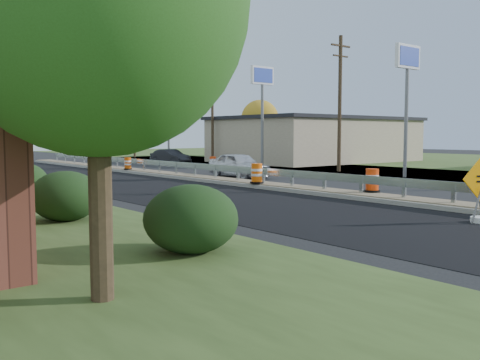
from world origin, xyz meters
TOP-DOWN VIEW (x-y plane):
  - ground at (0.00, 0.00)m, footprint 140.00×140.00m
  - grass_verge_far at (30.00, 10.00)m, footprint 40.00×120.00m
  - milled_overlay at (-4.40, 10.00)m, footprint 7.20×120.00m
  - median at (0.00, 8.00)m, footprint 1.60×55.00m
  - guardrail at (0.00, 9.00)m, footprint 0.10×46.15m
  - retail_building_near at (20.99, 20.00)m, footprint 18.50×12.50m
  - pylon_sign_south at (10.50, 3.00)m, footprint 2.20×0.30m
  - pylon_sign_mid at (10.50, 16.00)m, footprint 2.20×0.30m
  - pylon_sign_north at (10.50, 30.00)m, footprint 2.20×0.30m
  - utility_pole_smid at (11.50, 9.00)m, footprint 1.90×0.26m
  - utility_pole_nmid at (11.50, 24.00)m, footprint 1.90×0.26m
  - utility_pole_north at (11.50, 39.00)m, footprint 1.90×0.26m
  - hedge_south at (-11.00, -6.00)m, footprint 2.09×2.09m
  - hedge_mid at (-11.50, 0.00)m, footprint 2.09×2.09m
  - hedge_north at (-11.00, 6.00)m, footprint 2.09×2.09m
  - tree_near_green at (-14.00, -8.00)m, footprint 4.62×4.62m
  - tree_far_yellow at (26.00, 34.00)m, footprint 4.62×4.62m
  - barrel_median_near at (0.55, -2.11)m, footprint 0.66×0.66m
  - barrel_median_mid at (-0.55, 3.87)m, footprint 0.66×0.66m
  - barrel_median_far at (-0.50, 17.36)m, footprint 0.56×0.56m
  - barrel_shoulder_mid at (7.00, 17.81)m, footprint 0.62×0.62m
  - barrel_shoulder_far at (8.28, 27.47)m, footprint 0.68×0.68m
  - car_silver at (2.84, 9.43)m, footprint 1.83×4.48m
  - car_dark_mid at (6.97, 23.98)m, footprint 1.91×4.21m

SIDE VIEW (x-z plane):
  - ground at x=0.00m, z-range 0.00..0.00m
  - milled_overlay at x=-4.40m, z-range 0.00..0.01m
  - grass_verge_far at x=30.00m, z-range 0.00..0.03m
  - median at x=0.00m, z-range 0.00..0.23m
  - barrel_shoulder_mid at x=7.00m, z-range -0.02..0.88m
  - barrel_shoulder_far at x=8.28m, z-range -0.02..0.98m
  - barrel_median_far at x=-0.50m, z-range 0.21..1.03m
  - car_dark_mid at x=6.97m, z-range 0.00..1.34m
  - barrel_median_near at x=0.55m, z-range 0.21..1.17m
  - barrel_median_mid at x=-0.55m, z-range 0.21..1.18m
  - guardrail at x=0.00m, z-range 0.37..1.09m
  - hedge_south at x=-11.00m, z-range 0.00..1.52m
  - hedge_mid at x=-11.50m, z-range 0.00..1.52m
  - hedge_north at x=-11.00m, z-range 0.00..1.52m
  - car_silver at x=2.84m, z-range 0.00..1.52m
  - retail_building_near at x=20.99m, z-range 0.02..4.29m
  - tree_near_green at x=-14.00m, z-range 1.11..7.97m
  - tree_far_yellow at x=26.00m, z-range 1.11..7.97m
  - utility_pole_smid at x=11.50m, z-range 0.23..9.63m
  - utility_pole_nmid at x=11.50m, z-range 0.23..9.63m
  - utility_pole_north at x=11.50m, z-range 0.23..9.63m
  - pylon_sign_south at x=10.50m, z-range 2.53..10.43m
  - pylon_sign_mid at x=10.50m, z-range 2.53..10.43m
  - pylon_sign_north at x=10.50m, z-range 2.53..10.43m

